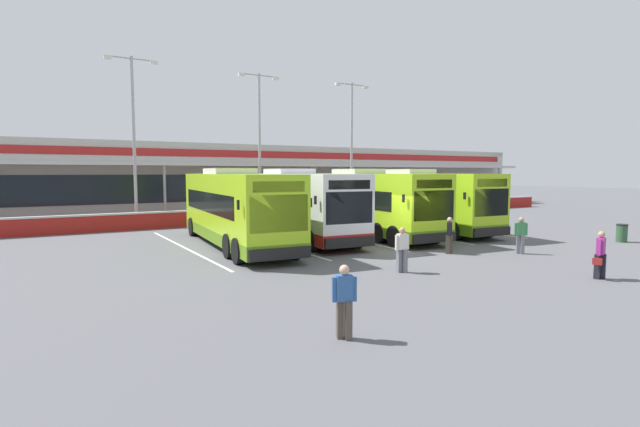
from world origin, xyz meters
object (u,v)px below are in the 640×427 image
pedestrian_in_dark_coat (521,234)px  pedestrian_approaching_bus (449,234)px  pedestrian_child (344,299)px  coach_bus_centre (366,204)px  lamp_post_centre (260,137)px  pedestrian_with_handbag (600,254)px  pedestrian_near_bin (402,248)px  coach_bus_left_centre (296,205)px  litter_bin (622,233)px  coach_bus_right_centre (418,201)px  lamp_post_east (352,140)px  lamp_post_west (134,130)px  coach_bus_leftmost (235,209)px

pedestrian_in_dark_coat → pedestrian_approaching_bus: bearing=148.4°
pedestrian_in_dark_coat → pedestrian_child: (-12.65, -4.88, 0.00)m
coach_bus_centre → lamp_post_centre: 12.43m
pedestrian_with_handbag → pedestrian_near_bin: bearing=139.7°
coach_bus_left_centre → litter_bin: (13.59, -10.17, -1.32)m
coach_bus_centre → lamp_post_centre: lamp_post_centre is taller
pedestrian_with_handbag → litter_bin: pedestrian_with_handbag is taller
coach_bus_right_centre → lamp_post_centre: size_ratio=1.12×
coach_bus_left_centre → lamp_post_east: size_ratio=1.12×
pedestrian_child → lamp_post_west: bearing=89.8°
lamp_post_west → pedestrian_approaching_bus: bearing=-61.2°
pedestrian_child → coach_bus_centre: bearing=51.9°
litter_bin → coach_bus_centre: bearing=135.5°
pedestrian_in_dark_coat → coach_bus_right_centre: bearing=75.8°
coach_bus_right_centre → litter_bin: (5.29, -9.43, -1.32)m
pedestrian_approaching_bus → pedestrian_in_dark_coat: bearing=-31.6°
pedestrian_with_handbag → pedestrian_in_dark_coat: same height
pedestrian_child → pedestrian_in_dark_coat: bearing=21.1°
pedestrian_with_handbag → coach_bus_left_centre: bearing=105.5°
coach_bus_right_centre → pedestrian_child: 20.39m
pedestrian_with_handbag → coach_bus_right_centre: bearing=72.2°
coach_bus_leftmost → pedestrian_child: (-2.72, -13.53, -0.91)m
pedestrian_child → lamp_post_west: lamp_post_west is taller
coach_bus_right_centre → pedestrian_with_handbag: coach_bus_right_centre is taller
coach_bus_centre → pedestrian_in_dark_coat: (1.89, -8.84, -0.91)m
coach_bus_leftmost → pedestrian_child: coach_bus_leftmost is taller
pedestrian_approaching_bus → lamp_post_east: 20.32m
lamp_post_east → coach_bus_leftmost: bearing=-142.7°
pedestrian_in_dark_coat → lamp_post_centre: bearing=99.6°
pedestrian_near_bin → pedestrian_approaching_bus: same height
pedestrian_in_dark_coat → pedestrian_child: same height
coach_bus_left_centre → coach_bus_right_centre: (8.30, -0.74, 0.00)m
pedestrian_approaching_bus → lamp_post_west: lamp_post_west is taller
pedestrian_with_handbag → pedestrian_approaching_bus: size_ratio=1.00×
coach_bus_centre → litter_bin: bearing=-44.5°
pedestrian_approaching_bus → pedestrian_child: bearing=-146.8°
coach_bus_right_centre → pedestrian_approaching_bus: (-4.94, -7.35, -0.91)m
pedestrian_near_bin → coach_bus_centre: bearing=60.4°
coach_bus_right_centre → pedestrian_in_dark_coat: 9.32m
coach_bus_leftmost → pedestrian_in_dark_coat: (9.92, -8.66, -0.91)m
lamp_post_centre → pedestrian_with_handbag: bearing=-86.8°
coach_bus_leftmost → coach_bus_right_centre: (12.20, 0.33, 0.00)m
coach_bus_right_centre → pedestrian_near_bin: (-9.34, -9.28, -0.91)m
pedestrian_with_handbag → pedestrian_near_bin: same height
pedestrian_in_dark_coat → litter_bin: 7.59m
coach_bus_left_centre → litter_bin: size_ratio=13.26×
pedestrian_in_dark_coat → coach_bus_centre: bearing=102.0°
coach_bus_left_centre → pedestrian_in_dark_coat: bearing=-58.2°
pedestrian_with_handbag → pedestrian_near_bin: size_ratio=1.00×
pedestrian_with_handbag → lamp_post_west: size_ratio=0.15×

